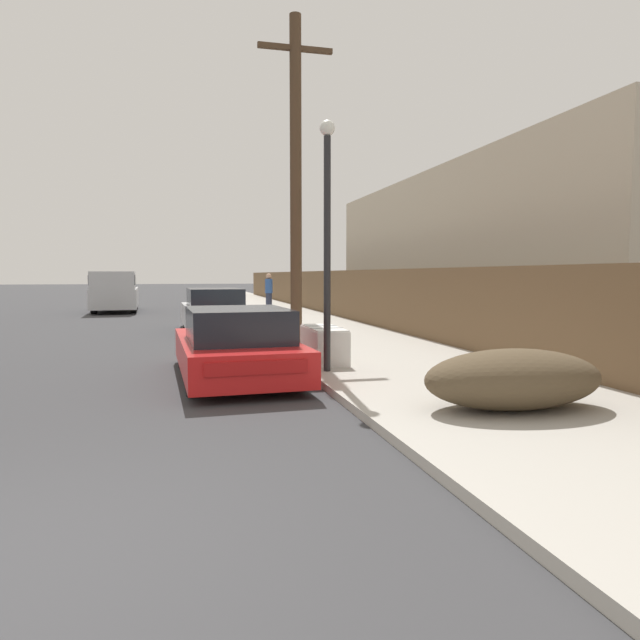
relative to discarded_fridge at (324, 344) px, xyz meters
name	(u,v)px	position (x,y,z in m)	size (l,w,h in m)	color
ground_plane	(3,569)	(-3.75, -6.86, -0.45)	(220.00, 220.00, 0.00)	#38383A
sidewalk_curb	(270,310)	(1.55, 16.64, -0.39)	(4.20, 63.00, 0.12)	#ADA89E
discarded_fridge	(324,344)	(0.00, 0.00, 0.00)	(0.64, 1.64, 0.68)	silver
parked_sports_car_red	(236,346)	(-1.76, -0.82, 0.11)	(2.02, 4.37, 1.23)	red
car_parked_mid	(214,311)	(-1.62, 7.68, 0.19)	(2.01, 4.44, 1.35)	silver
pickup_truck	(115,292)	(-5.67, 18.22, 0.51)	(2.32, 5.93, 1.92)	silver
utility_pole	(296,176)	(0.10, 3.14, 3.69)	(1.80, 0.28, 7.79)	#4C3826
street_lamp	(327,226)	(-0.23, -1.11, 2.16)	(0.26, 0.26, 4.24)	#232326
brush_pile	(514,379)	(1.33, -4.34, 0.04)	(2.33, 1.29, 0.74)	brown
wooden_fence	(318,291)	(3.50, 14.83, 0.58)	(0.08, 46.41, 1.83)	brown
building_right_house	(501,250)	(8.48, 7.73, 2.20)	(6.00, 18.57, 5.29)	beige
pedestrian	(269,292)	(1.28, 15.25, 0.55)	(0.34, 0.34, 1.72)	#282D42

